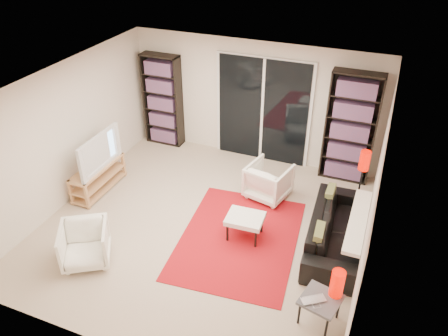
% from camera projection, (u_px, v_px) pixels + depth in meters
% --- Properties ---
extents(floor, '(5.00, 5.00, 0.00)m').
position_uv_depth(floor, '(203.00, 225.00, 7.21)').
color(floor, tan).
rests_on(floor, ground).
extents(wall_back, '(5.00, 0.02, 2.40)m').
position_uv_depth(wall_back, '(254.00, 101.00, 8.53)').
color(wall_back, silver).
rests_on(wall_back, ground).
extents(wall_front, '(5.00, 0.02, 2.40)m').
position_uv_depth(wall_front, '(103.00, 278.00, 4.60)').
color(wall_front, silver).
rests_on(wall_front, ground).
extents(wall_left, '(0.02, 5.00, 2.40)m').
position_uv_depth(wall_left, '(66.00, 135.00, 7.36)').
color(wall_left, silver).
rests_on(wall_left, ground).
extents(wall_right, '(0.02, 5.00, 2.40)m').
position_uv_depth(wall_right, '(373.00, 200.00, 5.78)').
color(wall_right, silver).
rests_on(wall_right, ground).
extents(ceiling, '(5.00, 5.00, 0.02)m').
position_uv_depth(ceiling, '(199.00, 88.00, 5.93)').
color(ceiling, white).
rests_on(ceiling, wall_back).
extents(sliding_door, '(1.92, 0.08, 2.16)m').
position_uv_depth(sliding_door, '(263.00, 111.00, 8.52)').
color(sliding_door, white).
rests_on(sliding_door, ground).
extents(bookshelf_left, '(0.80, 0.30, 1.95)m').
position_uv_depth(bookshelf_left, '(163.00, 100.00, 9.14)').
color(bookshelf_left, black).
rests_on(bookshelf_left, ground).
extents(bookshelf_right, '(0.90, 0.30, 2.10)m').
position_uv_depth(bookshelf_right, '(350.00, 128.00, 7.88)').
color(bookshelf_right, black).
rests_on(bookshelf_right, ground).
extents(tv_stand, '(0.39, 1.21, 0.50)m').
position_uv_depth(tv_stand, '(98.00, 177.00, 7.94)').
color(tv_stand, '#E8AD6D').
rests_on(tv_stand, floor).
extents(tv, '(0.15, 1.13, 0.65)m').
position_uv_depth(tv, '(94.00, 151.00, 7.64)').
color(tv, black).
rests_on(tv, tv_stand).
extents(rug, '(2.00, 2.57, 0.01)m').
position_uv_depth(rug, '(239.00, 238.00, 6.92)').
color(rug, '#AA0E16').
rests_on(rug, floor).
extents(sofa, '(0.90, 2.07, 0.59)m').
position_uv_depth(sofa, '(337.00, 230.00, 6.65)').
color(sofa, black).
rests_on(sofa, floor).
extents(armchair_back, '(0.83, 0.84, 0.65)m').
position_uv_depth(armchair_back, '(269.00, 181.00, 7.74)').
color(armchair_back, white).
rests_on(armchair_back, floor).
extents(armchair_front, '(0.92, 0.93, 0.62)m').
position_uv_depth(armchair_front, '(85.00, 244.00, 6.35)').
color(armchair_front, white).
rests_on(armchair_front, floor).
extents(ottoman, '(0.59, 0.50, 0.40)m').
position_uv_depth(ottoman, '(245.00, 219.00, 6.79)').
color(ottoman, white).
rests_on(ottoman, floor).
extents(side_table, '(0.55, 0.55, 0.40)m').
position_uv_depth(side_table, '(321.00, 301.00, 5.41)').
color(side_table, '#4F4F54').
rests_on(side_table, floor).
extents(laptop, '(0.36, 0.34, 0.02)m').
position_uv_depth(laptop, '(315.00, 303.00, 5.32)').
color(laptop, silver).
rests_on(laptop, side_table).
extents(table_lamp, '(0.17, 0.17, 0.38)m').
position_uv_depth(table_lamp, '(337.00, 283.00, 5.35)').
color(table_lamp, red).
rests_on(table_lamp, side_table).
extents(floor_lamp, '(0.18, 0.18, 1.22)m').
position_uv_depth(floor_lamp, '(363.00, 168.00, 6.99)').
color(floor_lamp, black).
rests_on(floor_lamp, floor).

